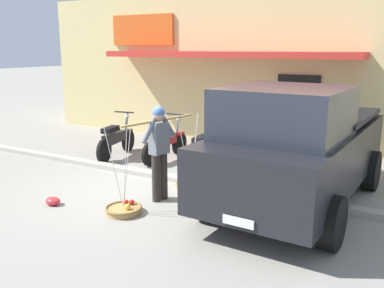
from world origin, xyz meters
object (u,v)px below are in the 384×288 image
motorcycle_second_in_row (165,142)px  motorcycle_third_in_row (206,150)px  fruit_vendor (159,147)px  fruit_basket_left_side (124,209)px  motorcycle_nearest_shop (116,139)px  plastic_litter_bag (53,201)px  parked_truck (297,147)px  fruit_basket_right_side (191,185)px  wooden_crate (268,170)px

motorcycle_second_in_row → motorcycle_third_in_row: 1.25m
fruit_vendor → fruit_basket_left_side: bearing=-101.4°
motorcycle_nearest_shop → plastic_litter_bag: 3.35m
motorcycle_third_in_row → parked_truck: bearing=-26.9°
motorcycle_third_in_row → motorcycle_second_in_row: bearing=171.5°
parked_truck → motorcycle_nearest_shop: bearing=167.8°
fruit_vendor → motorcycle_second_in_row: (-1.42, 2.32, -0.52)m
fruit_basket_left_side → fruit_basket_right_side: bearing=78.6°
motorcycle_second_in_row → motorcycle_third_in_row: bearing=-8.5°
motorcycle_second_in_row → plastic_litter_bag: size_ratio=6.50×
plastic_litter_bag → wooden_crate: 4.33m
motorcycle_second_in_row → motorcycle_third_in_row: same height
fruit_vendor → parked_truck: (2.17, 0.94, 0.05)m
fruit_basket_right_side → motorcycle_nearest_shop: bearing=157.7°
motorcycle_third_in_row → parked_truck: (2.36, -1.20, 0.58)m
motorcycle_nearest_shop → parked_truck: 4.97m
motorcycle_third_in_row → motorcycle_nearest_shop: bearing=-176.4°
fruit_vendor → motorcycle_second_in_row: fruit_vendor is taller
parked_truck → plastic_litter_bag: parked_truck is taller
fruit_basket_right_side → parked_truck: bearing=3.2°
motorcycle_nearest_shop → motorcycle_third_in_row: 2.47m
fruit_basket_right_side → parked_truck: size_ratio=0.30×
motorcycle_second_in_row → plastic_litter_bag: (-0.06, -3.46, -0.38)m
parked_truck → motorcycle_second_in_row: bearing=159.0°
fruit_basket_left_side → wooden_crate: 3.36m
plastic_litter_bag → wooden_crate: wooden_crate is taller
motorcycle_nearest_shop → motorcycle_third_in_row: size_ratio=0.99×
fruit_basket_left_side → fruit_basket_right_side: (0.33, 1.65, 0.00)m
motorcycle_nearest_shop → parked_truck: (4.82, -1.04, 0.58)m
wooden_crate → motorcycle_second_in_row: bearing=178.3°
motorcycle_second_in_row → plastic_litter_bag: 3.48m
fruit_basket_left_side → plastic_litter_bag: size_ratio=5.18×
fruit_basket_left_side → fruit_vendor: bearing=78.6°
fruit_basket_right_side → fruit_basket_left_side: bearing=-101.4°
fruit_basket_right_side → motorcycle_second_in_row: size_ratio=0.80×
fruit_vendor → motorcycle_third_in_row: fruit_vendor is taller
fruit_basket_left_side → plastic_litter_bag: 1.35m
wooden_crate → fruit_basket_right_side: bearing=-126.6°
fruit_basket_left_side → motorcycle_nearest_shop: 3.76m
fruit_basket_left_side → motorcycle_second_in_row: size_ratio=0.80×
fruit_vendor → motorcycle_third_in_row: bearing=95.0°
plastic_litter_bag → motorcycle_second_in_row: bearing=89.0°
fruit_basket_right_side → plastic_litter_bag: fruit_basket_right_side is taller
fruit_basket_right_side → motorcycle_nearest_shop: size_ratio=0.81×
motorcycle_second_in_row → motorcycle_third_in_row: size_ratio=1.00×
motorcycle_nearest_shop → motorcycle_third_in_row: same height
motorcycle_third_in_row → wooden_crate: 1.44m
fruit_vendor → motorcycle_nearest_shop: bearing=143.2°
motorcycle_nearest_shop → plastic_litter_bag: motorcycle_nearest_shop is taller
fruit_vendor → wooden_crate: fruit_vendor is taller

